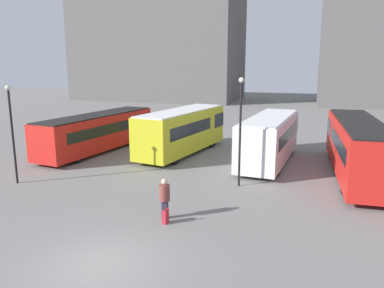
{
  "coord_description": "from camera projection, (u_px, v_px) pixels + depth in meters",
  "views": [
    {
      "loc": [
        6.41,
        -9.77,
        6.51
      ],
      "look_at": [
        0.35,
        8.9,
        2.33
      ],
      "focal_mm": 35.0,
      "sensor_mm": 36.0,
      "label": 1
    }
  ],
  "objects": [
    {
      "name": "bus_1",
      "position": [
        183.0,
        130.0,
        27.7
      ],
      "size": [
        4.12,
        9.77,
        3.24
      ],
      "rotation": [
        0.0,
        0.0,
        1.4
      ],
      "color": "gold",
      "rests_on": "ground_plane"
    },
    {
      "name": "lamp_post_1",
      "position": [
        12.0,
        126.0,
        20.29
      ],
      "size": [
        0.28,
        0.28,
        5.44
      ],
      "color": "black",
      "rests_on": "ground_plane"
    },
    {
      "name": "ground_plane",
      "position": [
        99.0,
        265.0,
        12.38
      ],
      "size": [
        160.0,
        160.0,
        0.0
      ],
      "primitive_type": "plane",
      "color": "slate"
    },
    {
      "name": "suitcase",
      "position": [
        165.0,
        216.0,
        15.6
      ],
      "size": [
        0.19,
        0.33,
        0.9
      ],
      "rotation": [
        0.0,
        0.0,
        1.51
      ],
      "color": "#B7232D",
      "rests_on": "ground_plane"
    },
    {
      "name": "bus_0",
      "position": [
        99.0,
        131.0,
        28.57
      ],
      "size": [
        3.9,
        11.49,
        2.83
      ],
      "rotation": [
        0.0,
        0.0,
        1.45
      ],
      "color": "red",
      "rests_on": "ground_plane"
    },
    {
      "name": "lamp_post_0",
      "position": [
        240.0,
        124.0,
        19.77
      ],
      "size": [
        0.28,
        0.28,
        5.86
      ],
      "color": "black",
      "rests_on": "ground_plane"
    },
    {
      "name": "bus_3",
      "position": [
        357.0,
        145.0,
        22.24
      ],
      "size": [
        3.09,
        12.22,
        3.28
      ],
      "rotation": [
        0.0,
        0.0,
        1.62
      ],
      "color": "red",
      "rests_on": "ground_plane"
    },
    {
      "name": "traveler",
      "position": [
        165.0,
        195.0,
        15.94
      ],
      "size": [
        0.49,
        0.49,
        1.78
      ],
      "rotation": [
        0.0,
        0.0,
        1.51
      ],
      "color": "#382D4C",
      "rests_on": "ground_plane"
    },
    {
      "name": "bus_2",
      "position": [
        270.0,
        138.0,
        25.07
      ],
      "size": [
        3.22,
        9.37,
        3.14
      ],
      "rotation": [
        0.0,
        0.0,
        1.49
      ],
      "color": "silver",
      "rests_on": "ground_plane"
    },
    {
      "name": "building_block_left",
      "position": [
        159.0,
        4.0,
        68.72
      ],
      "size": [
        29.78,
        16.17,
        34.59
      ],
      "color": "#5B5656",
      "rests_on": "ground_plane"
    }
  ]
}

